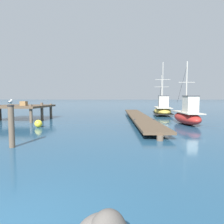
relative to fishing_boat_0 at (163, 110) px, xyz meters
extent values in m
cube|color=brown|center=(-3.63, -5.48, -0.36)|extent=(2.18, 19.45, 0.16)
cylinder|color=brown|center=(-3.44, -15.18, -0.58)|extent=(0.36, 0.36, 0.29)
cylinder|color=brown|center=(-3.54, -10.33, -0.58)|extent=(0.36, 0.36, 0.29)
cylinder|color=brown|center=(-3.63, -5.48, -0.58)|extent=(0.36, 0.36, 0.29)
cylinder|color=brown|center=(-3.73, -0.62, -0.58)|extent=(0.36, 0.36, 0.29)
cylinder|color=brown|center=(-3.83, 4.23, -0.58)|extent=(0.36, 0.36, 0.29)
cube|color=#333338|center=(-4.36, -9.38, -0.24)|extent=(0.12, 0.20, 0.08)
cube|color=#333338|center=(-2.76, -9.34, -0.24)|extent=(0.12, 0.20, 0.08)
ellipsoid|color=gold|center=(0.01, 0.10, -0.20)|extent=(2.67, 5.74, 1.05)
cube|color=#B2AD9E|center=(0.01, 0.10, 0.28)|extent=(2.36, 5.17, 0.08)
cube|color=black|center=(0.01, 0.10, -0.44)|extent=(2.68, 5.64, 0.08)
cube|color=#B7B2A8|center=(-0.07, -0.73, 1.04)|extent=(1.28, 1.32, 1.44)
cube|color=#3D3D42|center=(-0.07, -0.73, 1.79)|extent=(1.38, 1.42, 0.06)
cylinder|color=#B2ADA3|center=(0.04, 0.38, 3.23)|extent=(0.11, 0.11, 5.82)
cylinder|color=#B2ADA3|center=(0.04, 0.38, 3.90)|extent=(1.90, 0.25, 0.06)
cylinder|color=#333338|center=(0.20, 1.94, 3.52)|extent=(0.33, 3.01, 4.31)
cylinder|color=#B2ADA3|center=(0.16, 1.62, 2.46)|extent=(0.11, 0.11, 4.28)
cylinder|color=#B2ADA3|center=(0.16, 1.62, 3.02)|extent=(1.90, 0.25, 0.06)
cylinder|color=#333338|center=(0.28, 2.77, 2.67)|extent=(0.25, 2.22, 3.17)
ellipsoid|color=#AD2823|center=(0.26, -8.43, -0.20)|extent=(1.78, 4.68, 1.06)
cube|color=#B2AD9E|center=(0.26, -8.43, 0.30)|extent=(1.57, 4.21, 0.08)
cube|color=silver|center=(0.28, -9.12, 1.01)|extent=(0.94, 1.37, 1.35)
cube|color=#3D3D42|center=(0.28, -9.12, 1.71)|extent=(1.02, 1.48, 0.06)
cylinder|color=#B2ADA3|center=(0.25, -8.20, 2.52)|extent=(0.11, 0.11, 4.37)
cylinder|color=#B2ADA3|center=(0.25, -8.20, 2.89)|extent=(1.44, 0.12, 0.06)
cylinder|color=#333338|center=(0.20, -7.02, 2.74)|extent=(0.11, 2.27, 3.23)
cube|color=brown|center=(-15.90, -5.67, 0.67)|extent=(5.81, 5.56, 0.20)
cylinder|color=brown|center=(-13.74, -8.03, 0.11)|extent=(0.28, 0.28, 1.68)
cylinder|color=brown|center=(-18.06, -3.31, 0.04)|extent=(0.28, 0.28, 1.53)
cylinder|color=brown|center=(-13.43, -3.63, 0.07)|extent=(0.28, 0.28, 1.60)
cylinder|color=brown|center=(-18.21, -5.51, 0.04)|extent=(0.28, 0.28, 1.54)
cylinder|color=brown|center=(-13.58, -5.83, 0.16)|extent=(0.28, 0.28, 1.78)
cube|color=olive|center=(-15.14, -6.50, 0.99)|extent=(0.63, 0.52, 0.44)
cylinder|color=brown|center=(-10.61, -16.89, 0.26)|extent=(0.26, 0.26, 1.98)
cylinder|color=#28282D|center=(-10.61, -16.89, 1.22)|extent=(0.30, 0.30, 0.06)
cylinder|color=gold|center=(-10.63, -16.89, 1.28)|extent=(0.01, 0.01, 0.07)
cylinder|color=gold|center=(-10.59, -16.89, 1.28)|extent=(0.01, 0.01, 0.07)
ellipsoid|color=white|center=(-10.61, -16.89, 1.39)|extent=(0.16, 0.29, 0.13)
ellipsoid|color=silver|center=(-10.66, -16.92, 1.40)|extent=(0.07, 0.24, 0.09)
ellipsoid|color=#383838|center=(-10.64, -17.03, 1.39)|extent=(0.03, 0.07, 0.04)
ellipsoid|color=silver|center=(-10.55, -16.90, 1.40)|extent=(0.07, 0.24, 0.09)
ellipsoid|color=#383838|center=(-10.54, -17.01, 1.39)|extent=(0.03, 0.07, 0.04)
cone|color=white|center=(-10.59, -17.04, 1.39)|extent=(0.08, 0.09, 0.07)
sphere|color=white|center=(-10.63, -16.78, 1.47)|extent=(0.08, 0.08, 0.08)
cone|color=gold|center=(-10.63, -16.73, 1.47)|extent=(0.03, 0.05, 0.02)
sphere|color=yellow|center=(-11.91, -10.79, -0.44)|extent=(0.58, 0.58, 0.58)
torus|color=black|center=(-11.91, -10.79, -0.15)|extent=(0.14, 0.02, 0.14)
camera|label=1|loc=(-5.64, -25.69, 1.60)|focal=31.52mm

